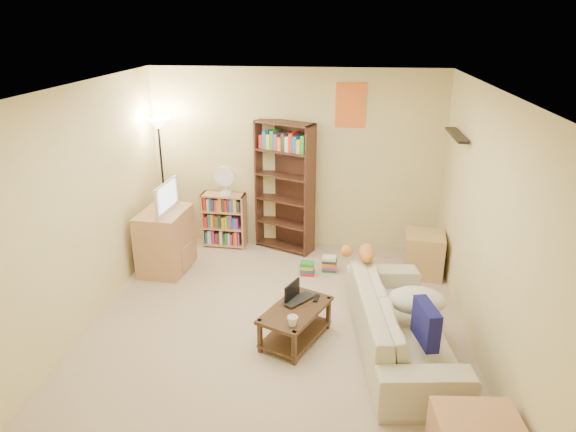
{
  "coord_description": "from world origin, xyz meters",
  "views": [
    {
      "loc": [
        0.63,
        -4.63,
        3.08
      ],
      "look_at": [
        0.06,
        0.61,
        1.05
      ],
      "focal_mm": 32.0,
      "sensor_mm": 36.0,
      "label": 1
    }
  ],
  "objects_px": {
    "desk_fan": "(225,179)",
    "side_table": "(424,254)",
    "mug": "(293,321)",
    "tall_bookshelf": "(285,184)",
    "sofa": "(401,322)",
    "coffee_table": "(295,320)",
    "tabby_cat": "(363,252)",
    "floor_lamp": "(160,147)",
    "laptop": "(302,302)",
    "television": "(162,197)",
    "tv_stand": "(166,240)",
    "short_bookshelf": "(224,220)"
  },
  "relations": [
    {
      "from": "mug",
      "to": "television",
      "type": "height_order",
      "value": "television"
    },
    {
      "from": "tall_bookshelf",
      "to": "desk_fan",
      "type": "height_order",
      "value": "tall_bookshelf"
    },
    {
      "from": "television",
      "to": "side_table",
      "type": "relative_size",
      "value": 1.21
    },
    {
      "from": "short_bookshelf",
      "to": "tabby_cat",
      "type": "bearing_deg",
      "value": -35.11
    },
    {
      "from": "short_bookshelf",
      "to": "floor_lamp",
      "type": "distance_m",
      "value": 1.35
    },
    {
      "from": "tall_bookshelf",
      "to": "coffee_table",
      "type": "bearing_deg",
      "value": -56.05
    },
    {
      "from": "tv_stand",
      "to": "coffee_table",
      "type": "bearing_deg",
      "value": -33.53
    },
    {
      "from": "desk_fan",
      "to": "side_table",
      "type": "height_order",
      "value": "desk_fan"
    },
    {
      "from": "tabby_cat",
      "to": "short_bookshelf",
      "type": "distance_m",
      "value": 2.46
    },
    {
      "from": "mug",
      "to": "desk_fan",
      "type": "height_order",
      "value": "desk_fan"
    },
    {
      "from": "tall_bookshelf",
      "to": "mug",
      "type": "bearing_deg",
      "value": -57.15
    },
    {
      "from": "coffee_table",
      "to": "mug",
      "type": "relative_size",
      "value": 6.65
    },
    {
      "from": "tabby_cat",
      "to": "coffee_table",
      "type": "distance_m",
      "value": 1.08
    },
    {
      "from": "sofa",
      "to": "tall_bookshelf",
      "type": "relative_size",
      "value": 1.19
    },
    {
      "from": "tabby_cat",
      "to": "tall_bookshelf",
      "type": "distance_m",
      "value": 1.86
    },
    {
      "from": "floor_lamp",
      "to": "mug",
      "type": "bearing_deg",
      "value": -49.53
    },
    {
      "from": "desk_fan",
      "to": "floor_lamp",
      "type": "distance_m",
      "value": 0.96
    },
    {
      "from": "short_bookshelf",
      "to": "floor_lamp",
      "type": "relative_size",
      "value": 0.42
    },
    {
      "from": "tabby_cat",
      "to": "floor_lamp",
      "type": "height_order",
      "value": "floor_lamp"
    },
    {
      "from": "mug",
      "to": "tall_bookshelf",
      "type": "xyz_separation_m",
      "value": [
        -0.36,
        2.54,
        0.55
      ]
    },
    {
      "from": "tall_bookshelf",
      "to": "floor_lamp",
      "type": "distance_m",
      "value": 1.75
    },
    {
      "from": "short_bookshelf",
      "to": "laptop",
      "type": "bearing_deg",
      "value": -55.23
    },
    {
      "from": "mug",
      "to": "tv_stand",
      "type": "distance_m",
      "value": 2.51
    },
    {
      "from": "desk_fan",
      "to": "tv_stand",
      "type": "bearing_deg",
      "value": -129.49
    },
    {
      "from": "coffee_table",
      "to": "tall_bookshelf",
      "type": "distance_m",
      "value": 2.38
    },
    {
      "from": "tv_stand",
      "to": "side_table",
      "type": "bearing_deg",
      "value": 8.02
    },
    {
      "from": "side_table",
      "to": "laptop",
      "type": "bearing_deg",
      "value": -133.42
    },
    {
      "from": "tabby_cat",
      "to": "side_table",
      "type": "bearing_deg",
      "value": 48.36
    },
    {
      "from": "coffee_table",
      "to": "side_table",
      "type": "xyz_separation_m",
      "value": [
        1.49,
        1.63,
        0.05
      ]
    },
    {
      "from": "tall_bookshelf",
      "to": "short_bookshelf",
      "type": "xyz_separation_m",
      "value": [
        -0.87,
        0.0,
        -0.57
      ]
    },
    {
      "from": "short_bookshelf",
      "to": "desk_fan",
      "type": "distance_m",
      "value": 0.63
    },
    {
      "from": "floor_lamp",
      "to": "tv_stand",
      "type": "bearing_deg",
      "value": -72.64
    },
    {
      "from": "tabby_cat",
      "to": "television",
      "type": "distance_m",
      "value": 2.62
    },
    {
      "from": "television",
      "to": "desk_fan",
      "type": "distance_m",
      "value": 1.0
    },
    {
      "from": "television",
      "to": "sofa",
      "type": "bearing_deg",
      "value": -112.76
    },
    {
      "from": "desk_fan",
      "to": "tall_bookshelf",
      "type": "bearing_deg",
      "value": 2.9
    },
    {
      "from": "sofa",
      "to": "tall_bookshelf",
      "type": "height_order",
      "value": "tall_bookshelf"
    },
    {
      "from": "tabby_cat",
      "to": "side_table",
      "type": "xyz_separation_m",
      "value": [
        0.82,
        0.92,
        -0.41
      ]
    },
    {
      "from": "side_table",
      "to": "sofa",
      "type": "bearing_deg",
      "value": -105.11
    },
    {
      "from": "sofa",
      "to": "tv_stand",
      "type": "relative_size",
      "value": 2.67
    },
    {
      "from": "mug",
      "to": "desk_fan",
      "type": "distance_m",
      "value": 2.83
    },
    {
      "from": "sofa",
      "to": "tabby_cat",
      "type": "xyz_separation_m",
      "value": [
        -0.37,
        0.76,
        0.38
      ]
    },
    {
      "from": "sofa",
      "to": "coffee_table",
      "type": "bearing_deg",
      "value": 80.23
    },
    {
      "from": "laptop",
      "to": "short_bookshelf",
      "type": "relative_size",
      "value": 0.54
    },
    {
      "from": "tv_stand",
      "to": "sofa",
      "type": "bearing_deg",
      "value": -22.76
    },
    {
      "from": "tabby_cat",
      "to": "television",
      "type": "bearing_deg",
      "value": 164.14
    },
    {
      "from": "desk_fan",
      "to": "mug",
      "type": "bearing_deg",
      "value": -64.52
    },
    {
      "from": "laptop",
      "to": "side_table",
      "type": "distance_m",
      "value": 2.09
    },
    {
      "from": "desk_fan",
      "to": "side_table",
      "type": "distance_m",
      "value": 2.84
    },
    {
      "from": "sofa",
      "to": "coffee_table",
      "type": "distance_m",
      "value": 1.04
    }
  ]
}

